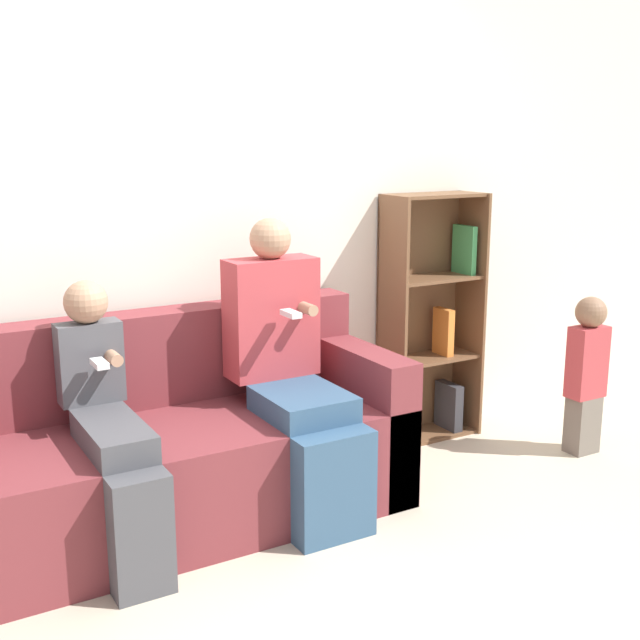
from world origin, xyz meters
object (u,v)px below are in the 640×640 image
(bookshelf, at_px, (427,331))
(adult_seated, at_px, (291,364))
(child_seated, at_px, (111,424))
(toddler_standing, at_px, (587,371))
(couch, at_px, (157,456))

(bookshelf, bearing_deg, adult_seated, -158.78)
(child_seated, height_order, toddler_standing, child_seated)
(child_seated, distance_m, toddler_standing, 2.51)
(couch, bearing_deg, adult_seated, -11.60)
(couch, relative_size, toddler_standing, 2.55)
(child_seated, relative_size, bookshelf, 0.80)
(toddler_standing, height_order, bookshelf, bookshelf)
(couch, bearing_deg, child_seated, -144.26)
(adult_seated, distance_m, toddler_standing, 1.70)
(bookshelf, bearing_deg, couch, -169.84)
(child_seated, xyz_separation_m, bookshelf, (1.94, 0.48, 0.04))
(bookshelf, bearing_deg, toddler_standing, -48.93)
(couch, relative_size, bookshelf, 1.59)
(adult_seated, xyz_separation_m, toddler_standing, (1.67, -0.22, -0.22))
(couch, bearing_deg, bookshelf, 10.16)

